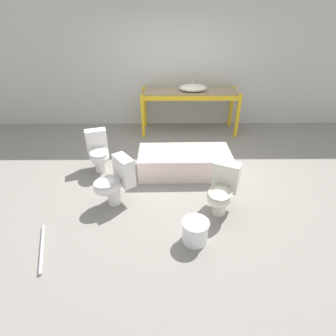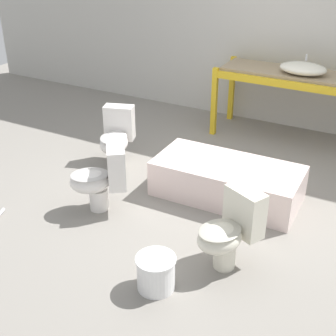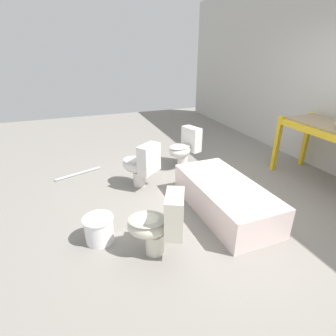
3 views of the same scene
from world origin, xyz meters
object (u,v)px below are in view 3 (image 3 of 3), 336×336
(toilet_near, at_px, (141,164))
(toilet_far, at_px, (158,223))
(bucket_white, at_px, (99,229))
(toilet_extra, at_px, (185,147))
(bathtub_main, at_px, (225,195))

(toilet_near, distance_m, toilet_far, 1.51)
(toilet_far, xyz_separation_m, bucket_white, (-0.41, -0.55, -0.21))
(toilet_near, xyz_separation_m, bucket_white, (1.09, -0.78, -0.21))
(toilet_far, bearing_deg, toilet_extra, 174.84)
(toilet_near, xyz_separation_m, toilet_far, (1.50, -0.23, 0.00))
(toilet_far, relative_size, toilet_extra, 1.00)
(toilet_far, bearing_deg, bathtub_main, 138.28)
(toilet_far, bearing_deg, bucket_white, -100.96)
(toilet_near, bearing_deg, bucket_white, 18.12)
(bathtub_main, relative_size, toilet_far, 2.23)
(toilet_extra, bearing_deg, toilet_far, -48.73)
(bathtub_main, xyz_separation_m, toilet_near, (-1.05, -0.83, 0.14))
(bucket_white, bearing_deg, bathtub_main, 91.24)
(toilet_extra, xyz_separation_m, bucket_white, (1.52, -1.70, -0.21))
(toilet_near, relative_size, toilet_far, 1.00)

